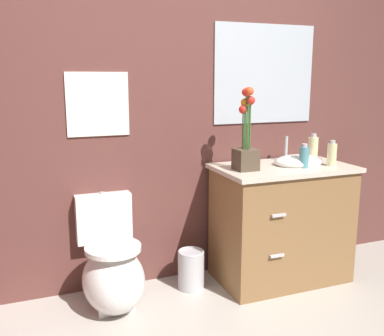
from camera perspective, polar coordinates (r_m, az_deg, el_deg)
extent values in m
cube|color=brown|center=(3.12, 1.82, 8.43)|extent=(4.04, 0.05, 2.50)
ellipsoid|color=white|center=(2.84, -10.14, -14.12)|extent=(0.38, 0.48, 0.40)
cube|color=white|center=(2.93, -10.26, -15.65)|extent=(0.22, 0.26, 0.18)
cube|color=white|center=(2.98, -11.44, -6.26)|extent=(0.36, 0.13, 0.32)
cylinder|color=white|center=(2.73, -10.21, -10.22)|extent=(0.34, 0.34, 0.03)
cylinder|color=#B7B7BC|center=(2.94, -11.57, -3.29)|extent=(0.04, 0.04, 0.02)
cube|color=brown|center=(3.21, 11.49, -7.26)|extent=(0.90, 0.52, 0.80)
cube|color=beige|center=(3.10, 11.80, 0.01)|extent=(0.94, 0.56, 0.03)
ellipsoid|color=white|center=(3.16, 13.65, 0.79)|extent=(0.36, 0.26, 0.10)
cylinder|color=#B7B7BC|center=(3.28, 12.11, 2.49)|extent=(0.02, 0.02, 0.18)
cube|color=#B7B7BC|center=(2.83, 11.19, -6.05)|extent=(0.10, 0.02, 0.02)
cube|color=#B7B7BC|center=(2.92, 10.98, -11.13)|extent=(0.10, 0.02, 0.02)
cube|color=#4C3D2D|center=(2.90, 6.98, 1.10)|extent=(0.14, 0.14, 0.14)
cylinder|color=#386B2D|center=(2.88, 7.46, 5.53)|extent=(0.01, 0.01, 0.31)
sphere|color=orange|center=(2.86, 7.54, 8.62)|extent=(0.06, 0.06, 0.06)
cylinder|color=#386B2D|center=(2.91, 7.17, 6.19)|extent=(0.01, 0.01, 0.37)
sphere|color=#EA4C23|center=(2.89, 7.27, 9.84)|extent=(0.06, 0.06, 0.06)
cylinder|color=#386B2D|center=(2.88, 6.83, 5.46)|extent=(0.01, 0.01, 0.30)
sphere|color=orange|center=(2.87, 6.90, 8.43)|extent=(0.06, 0.06, 0.06)
cylinder|color=#386B2D|center=(2.87, 6.60, 5.01)|extent=(0.01, 0.01, 0.26)
sphere|color=red|center=(2.86, 6.66, 7.56)|extent=(0.06, 0.06, 0.06)
cylinder|color=#386B2D|center=(2.85, 6.98, 6.05)|extent=(0.01, 0.01, 0.37)
sphere|color=red|center=(2.84, 7.07, 9.74)|extent=(0.06, 0.06, 0.06)
cylinder|color=#386B2D|center=(2.84, 7.36, 6.09)|extent=(0.01, 0.01, 0.37)
sphere|color=#EA4C23|center=(2.82, 7.46, 9.86)|extent=(0.06, 0.06, 0.06)
cylinder|color=#386B2D|center=(2.86, 7.55, 5.54)|extent=(0.01, 0.01, 0.31)
sphere|color=red|center=(2.85, 7.63, 8.68)|extent=(0.06, 0.06, 0.06)
cylinder|color=beige|center=(3.17, 17.70, 1.65)|extent=(0.06, 0.06, 0.15)
cylinder|color=#B7B7BC|center=(3.16, 17.80, 3.24)|extent=(0.04, 0.04, 0.02)
cylinder|color=teal|center=(3.06, 14.34, 1.34)|extent=(0.07, 0.07, 0.14)
cylinder|color=#B7B7BC|center=(3.04, 14.42, 2.85)|extent=(0.04, 0.04, 0.02)
cylinder|color=beige|center=(3.20, 15.43, 2.19)|extent=(0.07, 0.07, 0.19)
cylinder|color=#B7B7BC|center=(3.18, 15.53, 4.09)|extent=(0.04, 0.04, 0.02)
cylinder|color=#B7B7BC|center=(3.09, -0.13, -13.14)|extent=(0.18, 0.18, 0.26)
torus|color=#B7B7BC|center=(3.03, -0.13, -10.82)|extent=(0.18, 0.18, 0.01)
cube|color=silver|center=(2.87, -12.14, 8.08)|extent=(0.39, 0.01, 0.40)
cube|color=#B2BCC6|center=(3.29, 9.42, 11.93)|extent=(0.80, 0.01, 0.70)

